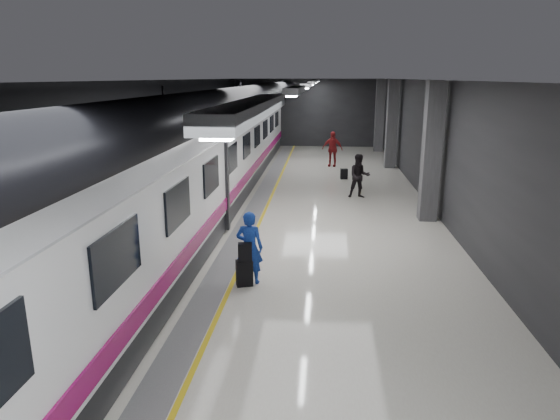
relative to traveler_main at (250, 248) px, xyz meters
name	(u,v)px	position (x,y,z in m)	size (l,w,h in m)	color
ground	(286,234)	(0.55, 3.74, -0.85)	(40.00, 40.00, 0.00)	silver
platform_hall	(279,113)	(0.26, 4.70, 2.69)	(10.02, 40.02, 4.51)	black
train	(178,165)	(-2.70, 3.74, 1.22)	(3.05, 38.00, 4.05)	black
traveler_main	(250,248)	(0.00, 0.00, 0.00)	(0.62, 0.41, 1.70)	#184AB6
suitcase_main	(244,273)	(-0.10, -0.18, -0.55)	(0.37, 0.23, 0.60)	black
shoulder_bag	(245,252)	(-0.07, -0.19, -0.04)	(0.31, 0.17, 0.41)	black
traveler_far_a	(359,176)	(3.04, 8.70, 0.01)	(0.84, 0.65, 1.72)	black
traveler_far_b	(332,149)	(2.08, 15.84, 0.07)	(1.08, 0.45, 1.85)	maroon
suitcase_far	(344,174)	(2.60, 12.38, -0.61)	(0.33, 0.21, 0.48)	black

